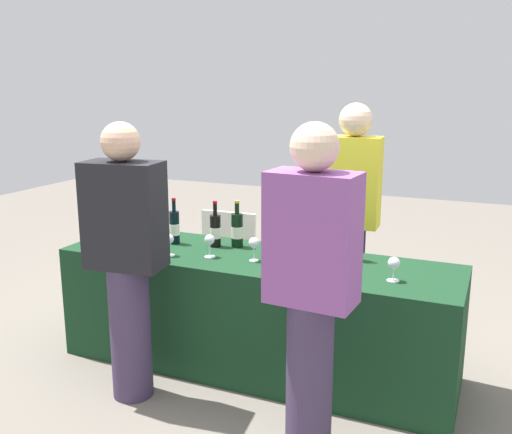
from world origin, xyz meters
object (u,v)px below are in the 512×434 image
(wine_glass_4, at_px, (394,264))
(server_pouring, at_px, (352,213))
(wine_glass_0, at_px, (155,234))
(guest_1, at_px, (311,287))
(wine_glass_3, at_px, (254,244))
(wine_bottle_5, at_px, (294,238))
(wine_bottle_2, at_px, (175,227))
(menu_board, at_px, (229,254))
(wine_glass_2, at_px, (210,241))
(guest_0, at_px, (126,256))
(wine_bottle_3, at_px, (215,230))
(wine_bottle_7, at_px, (355,241))
(wine_bottle_1, at_px, (141,222))
(wine_bottle_4, at_px, (237,230))
(wine_bottle_6, at_px, (335,241))
(wine_bottle_0, at_px, (132,219))
(wine_glass_1, at_px, (169,240))

(wine_glass_4, relative_size, server_pouring, 0.08)
(wine_glass_0, distance_m, guest_1, 1.43)
(wine_glass_3, bearing_deg, wine_bottle_5, 47.70)
(wine_bottle_2, relative_size, menu_board, 0.43)
(wine_glass_2, relative_size, guest_0, 0.09)
(wine_glass_0, height_order, wine_glass_3, wine_glass_3)
(guest_0, bearing_deg, wine_bottle_3, 68.89)
(wine_bottle_7, xyz_separation_m, menu_board, (-1.27, 0.90, -0.48))
(wine_bottle_1, xyz_separation_m, wine_bottle_3, (0.56, 0.02, -0.01))
(wine_bottle_4, xyz_separation_m, guest_0, (-0.31, -0.75, 0.00))
(wine_bottle_1, distance_m, wine_glass_4, 1.74)
(wine_bottle_3, height_order, wine_bottle_7, wine_bottle_7)
(wine_glass_0, height_order, wine_glass_2, wine_glass_2)
(wine_bottle_1, height_order, wine_bottle_5, wine_bottle_1)
(wine_glass_3, distance_m, guest_1, 0.88)
(wine_bottle_2, distance_m, server_pouring, 1.19)
(wine_bottle_1, height_order, wine_bottle_2, wine_bottle_1)
(wine_bottle_6, height_order, wine_glass_4, wine_bottle_6)
(wine_glass_2, relative_size, guest_1, 0.09)
(wine_bottle_1, distance_m, wine_bottle_4, 0.69)
(wine_bottle_0, xyz_separation_m, wine_glass_1, (0.48, -0.30, -0.02))
(wine_glass_2, distance_m, wine_glass_4, 1.10)
(wine_bottle_7, xyz_separation_m, wine_glass_0, (-1.23, -0.25, -0.02))
(wine_bottle_4, relative_size, menu_board, 0.42)
(wine_glass_0, xyz_separation_m, guest_1, (1.26, -0.67, 0.05))
(wine_bottle_1, xyz_separation_m, server_pouring, (1.31, 0.57, 0.06))
(wine_bottle_1, bearing_deg, wine_bottle_7, 3.44)
(wine_bottle_4, xyz_separation_m, wine_bottle_6, (0.65, -0.02, 0.01))
(wine_bottle_7, height_order, guest_0, guest_0)
(wine_glass_0, bearing_deg, wine_glass_4, -1.26)
(wine_bottle_3, xyz_separation_m, wine_glass_2, (0.08, -0.22, -0.01))
(wine_bottle_2, height_order, guest_0, guest_0)
(wine_bottle_2, distance_m, wine_glass_0, 0.15)
(guest_1, relative_size, menu_board, 2.22)
(wine_bottle_0, xyz_separation_m, wine_glass_3, (1.00, -0.19, -0.01))
(wine_glass_4, bearing_deg, wine_bottle_3, 169.44)
(wine_bottle_0, distance_m, wine_glass_3, 1.02)
(wine_bottle_1, relative_size, wine_glass_0, 2.41)
(wine_bottle_4, relative_size, guest_1, 0.19)
(wine_glass_4, distance_m, guest_1, 0.68)
(wine_glass_2, distance_m, menu_board, 1.35)
(server_pouring, bearing_deg, wine_glass_0, 31.61)
(server_pouring, bearing_deg, menu_board, -22.29)
(wine_bottle_3, distance_m, wine_glass_2, 0.24)
(wine_bottle_3, height_order, server_pouring, server_pouring)
(wine_bottle_1, height_order, wine_glass_1, wine_bottle_1)
(wine_glass_2, bearing_deg, server_pouring, 48.60)
(wine_bottle_3, xyz_separation_m, server_pouring, (0.76, 0.55, 0.07))
(wine_bottle_6, height_order, wine_glass_2, wine_bottle_6)
(wine_glass_0, distance_m, wine_glass_3, 0.69)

